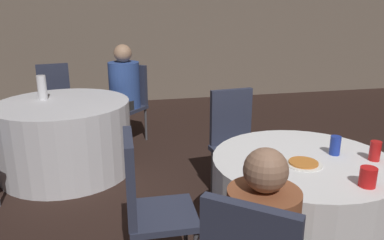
# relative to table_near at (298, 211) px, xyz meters

# --- Properties ---
(wall_back) EXTENTS (16.00, 0.06, 2.80)m
(wall_back) POSITION_rel_table_near_xyz_m (-0.11, 4.67, 1.04)
(wall_back) COLOR #7A6B5B
(wall_back) RESTS_ON ground_plane
(table_near) EXTENTS (1.12, 1.12, 0.73)m
(table_near) POSITION_rel_table_near_xyz_m (0.00, 0.00, 0.00)
(table_near) COLOR white
(table_near) RESTS_ON ground_plane
(table_far) EXTENTS (1.30, 1.30, 0.73)m
(table_far) POSITION_rel_table_near_xyz_m (-1.62, 1.80, 0.00)
(table_far) COLOR silver
(table_far) RESTS_ON ground_plane
(chair_near_north) EXTENTS (0.44, 0.45, 0.95)m
(chair_near_north) POSITION_rel_table_near_xyz_m (-0.12, 0.97, 0.20)
(chair_near_north) COLOR #2D3347
(chair_near_north) RESTS_ON ground_plane
(chair_near_west) EXTENTS (0.41, 0.41, 0.95)m
(chair_near_west) POSITION_rel_table_near_xyz_m (-0.98, 0.02, 0.20)
(chair_near_west) COLOR #2D3347
(chair_near_west) RESTS_ON ground_plane
(chair_far_northeast) EXTENTS (0.56, 0.56, 0.95)m
(chair_far_northeast) POSITION_rel_table_near_xyz_m (-0.92, 2.61, 0.20)
(chair_far_northeast) COLOR #2D3347
(chair_far_northeast) RESTS_ON ground_plane
(chair_far_north) EXTENTS (0.47, 0.47, 0.95)m
(chair_far_north) POSITION_rel_table_near_xyz_m (-1.83, 2.85, 0.20)
(chair_far_north) COLOR #2D3347
(chair_far_north) RESTS_ON ground_plane
(person_blue_shirt) EXTENTS (0.49, 0.50, 1.21)m
(person_blue_shirt) POSITION_rel_table_near_xyz_m (-1.02, 2.49, 0.26)
(person_blue_shirt) COLOR #282828
(person_blue_shirt) RESTS_ON ground_plane
(pizza_plate_near) EXTENTS (0.22, 0.22, 0.02)m
(pizza_plate_near) POSITION_rel_table_near_xyz_m (-0.04, -0.08, 0.37)
(pizza_plate_near) COLOR white
(pizza_plate_near) RESTS_ON table_near
(soda_can_blue) EXTENTS (0.07, 0.07, 0.12)m
(soda_can_blue) POSITION_rel_table_near_xyz_m (0.23, 0.02, 0.42)
(soda_can_blue) COLOR #1E38A5
(soda_can_blue) RESTS_ON table_near
(soda_can_red) EXTENTS (0.07, 0.07, 0.12)m
(soda_can_red) POSITION_rel_table_near_xyz_m (0.41, -0.11, 0.42)
(soda_can_red) COLOR red
(soda_can_red) RESTS_ON table_near
(cup_near) EXTENTS (0.09, 0.09, 0.10)m
(cup_near) POSITION_rel_table_near_xyz_m (0.15, -0.41, 0.41)
(cup_near) COLOR red
(cup_near) RESTS_ON table_near
(bottle_far) EXTENTS (0.09, 0.09, 0.24)m
(bottle_far) POSITION_rel_table_near_xyz_m (-1.82, 1.98, 0.48)
(bottle_far) COLOR white
(bottle_far) RESTS_ON table_far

